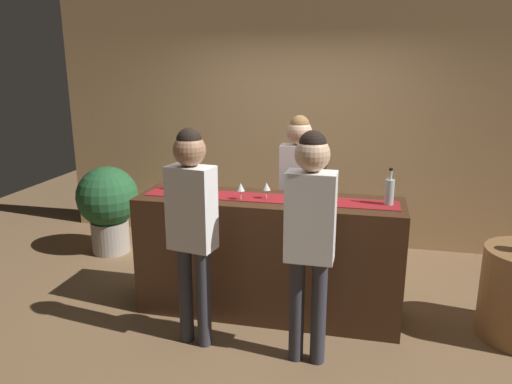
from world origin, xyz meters
TOP-DOWN VIEW (x-y plane):
  - ground_plane at (0.00, 0.00)m, footprint 10.00×10.00m
  - back_wall at (0.00, 1.90)m, footprint 6.00×0.12m
  - bar_counter at (0.00, 0.00)m, footprint 2.24×0.60m
  - counter_runner_cloth at (0.00, 0.00)m, footprint 2.13×0.28m
  - wine_bottle_clear at (0.97, 0.02)m, footprint 0.07×0.07m
  - wine_bottle_amber at (0.46, 0.06)m, footprint 0.07×0.07m
  - wine_bottle_green at (-0.78, 0.07)m, footprint 0.07×0.07m
  - wine_glass_near_customer at (-0.22, -0.10)m, footprint 0.07×0.07m
  - wine_glass_mid_counter at (-0.01, -0.03)m, footprint 0.07×0.07m
  - bartender at (0.17, 0.58)m, footprint 0.34×0.24m
  - customer_sipping at (0.43, -0.67)m, footprint 0.34×0.24m
  - customer_browsing at (-0.46, -0.62)m, footprint 0.37×0.26m
  - potted_plant_tall at (-2.07, 0.98)m, footprint 0.69×0.69m

SIDE VIEW (x-z plane):
  - ground_plane at x=0.00m, z-range 0.00..0.00m
  - bar_counter at x=0.00m, z-range 0.00..1.04m
  - potted_plant_tall at x=-2.07m, z-range 0.08..1.09m
  - bartender at x=0.17m, z-range 0.20..1.88m
  - counter_runner_cloth at x=0.00m, z-range 1.04..1.05m
  - customer_browsing at x=-0.46m, z-range 0.20..1.90m
  - customer_sipping at x=0.43m, z-range 0.21..1.92m
  - wine_glass_near_customer at x=-0.22m, z-range 1.08..1.22m
  - wine_glass_mid_counter at x=-0.01m, z-range 1.08..1.22m
  - wine_bottle_clear at x=0.97m, z-range 1.00..1.31m
  - wine_bottle_amber at x=0.46m, z-range 1.00..1.31m
  - wine_bottle_green at x=-0.78m, z-range 1.00..1.31m
  - back_wall at x=0.00m, z-range 0.00..2.90m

